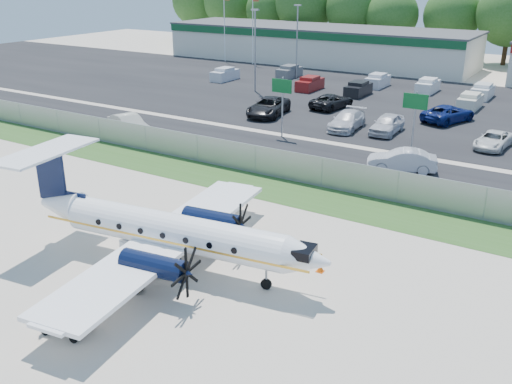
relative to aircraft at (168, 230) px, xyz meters
The scene contains 27 objects.
ground 2.45m from the aircraft, 23.68° to the right, with size 170.00×170.00×0.00m, color beige.
grass_verge 11.62m from the aircraft, 82.89° to the left, with size 170.00×4.00×0.02m, color #2D561E.
access_road 18.53m from the aircraft, 85.59° to the left, with size 170.00×8.00×0.02m, color black.
parking_lot 39.45m from the aircraft, 87.94° to the left, with size 170.00×32.00×0.02m, color black.
perimeter_fence 13.48m from the aircraft, 83.95° to the left, with size 120.00×0.06×1.99m.
building_west 65.39m from the aircraft, 110.20° to the left, with size 46.40×12.40×5.24m.
sign_left 23.30m from the aircraft, 106.45° to the left, with size 1.80×0.26×5.00m.
sign_mid 22.78m from the aircraft, 78.79° to the left, with size 1.80×0.26×5.00m.
flagpole_west 64.51m from the aircraft, 122.40° to the left, with size 1.06×0.12×10.00m.
flagpole_east 61.98m from the aircraft, 118.48° to the left, with size 1.06×0.12×10.00m.
light_pole_nw 41.88m from the aircraft, 116.43° to the left, with size 0.90×0.35×9.09m.
light_pole_sw 51.00m from the aircraft, 111.41° to the left, with size 0.90×0.35×9.09m.
tree_line 73.42m from the aircraft, 88.89° to the left, with size 112.00×6.00×14.00m, color #265318, non-canonical shape.
aircraft is the anchor object (origin of this frame).
pushback_tug 1.54m from the aircraft, 161.22° to the right, with size 3.12×2.68×1.48m.
baggage_cart_far 6.27m from the aircraft, 90.31° to the right, with size 2.08×1.47×1.00m.
cone_nose 7.24m from the aircraft, 27.98° to the left, with size 0.34×0.34×0.48m.
cone_starboard_wing 8.57m from the aircraft, 102.53° to the left, with size 0.41×0.41×0.58m.
road_car_west 24.06m from the aircraft, 138.00° to the left, with size 1.81×5.18×1.71m, color beige.
road_car_mid 19.82m from the aircraft, 75.98° to the left, with size 1.64×4.71×1.55m, color silver.
parked_car_a 30.50m from the aircraft, 111.95° to the left, with size 2.83×6.13×1.70m, color black.
parked_car_b 27.74m from the aircraft, 96.09° to the left, with size 2.19×5.39×1.56m, color silver.
parked_car_c 28.13m from the aircraft, 88.94° to the left, with size 1.95×4.84×1.65m, color silver.
parked_car_d 29.80m from the aircraft, 72.14° to the left, with size 2.14×4.63×1.29m, color silver.
parked_car_f 35.03m from the aircraft, 102.30° to the left, with size 2.46×5.33×1.48m, color black.
parked_car_g 35.09m from the aircraft, 83.52° to the left, with size 2.62×5.69×1.58m, color navy.
far_parking_rows 44.44m from the aircraft, 88.17° to the left, with size 56.00×10.00×1.60m, color gray, non-canonical shape.
Camera 1 is at (14.59, -17.49, 13.11)m, focal length 40.00 mm.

